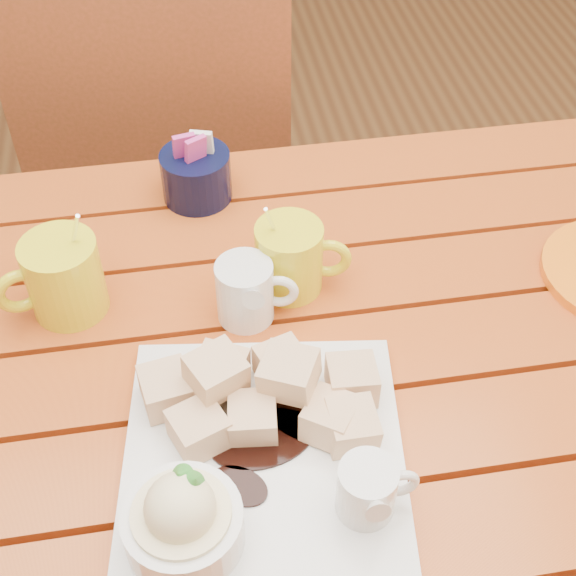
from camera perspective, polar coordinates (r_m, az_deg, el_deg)
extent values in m
cube|color=#A13914|center=(0.78, 1.55, -18.86)|extent=(1.20, 0.11, 0.03)
cube|color=#A13914|center=(0.83, 0.08, -11.88)|extent=(1.20, 0.11, 0.03)
cube|color=#A13914|center=(0.90, -1.13, -5.84)|extent=(1.20, 0.11, 0.03)
cube|color=#A13914|center=(0.98, -2.14, -0.67)|extent=(1.20, 0.11, 0.03)
cube|color=#A13914|center=(1.06, -3.00, 3.72)|extent=(1.20, 0.11, 0.03)
cube|color=#A13914|center=(1.15, -3.74, 7.47)|extent=(1.20, 0.11, 0.03)
cube|color=#A13914|center=(1.19, -3.71, 5.88)|extent=(1.12, 0.04, 0.08)
cylinder|color=#A13914|center=(1.54, 17.65, -1.68)|extent=(0.06, 0.06, 0.72)
cube|color=white|center=(0.81, -1.72, -11.60)|extent=(0.31, 0.31, 0.02)
cube|color=#E08844|center=(0.84, -0.44, -5.52)|extent=(0.06, 0.06, 0.04)
cube|color=#E08844|center=(0.80, -6.36, -9.93)|extent=(0.06, 0.06, 0.04)
cube|color=#E08844|center=(0.83, -8.67, -7.14)|extent=(0.06, 0.06, 0.04)
cube|color=#E08844|center=(0.83, 4.55, -6.55)|extent=(0.05, 0.05, 0.04)
cube|color=#E08844|center=(0.80, -2.51, -9.23)|extent=(0.05, 0.05, 0.04)
cube|color=#E08844|center=(0.80, 4.54, -9.74)|extent=(0.05, 0.05, 0.04)
cube|color=#E08844|center=(0.84, -4.78, -5.84)|extent=(0.07, 0.07, 0.04)
cube|color=#E08844|center=(0.80, 3.05, -9.25)|extent=(0.07, 0.07, 0.04)
cube|color=#E08844|center=(0.80, -5.15, -5.99)|extent=(0.07, 0.07, 0.04)
cube|color=#E08844|center=(0.79, 0.07, -6.08)|extent=(0.07, 0.07, 0.04)
cylinder|color=white|center=(0.74, -7.44, -16.47)|extent=(0.11, 0.11, 0.04)
cylinder|color=#FFEABB|center=(0.73, -7.52, -16.04)|extent=(0.09, 0.09, 0.03)
sphere|color=#FFEABB|center=(0.71, -7.68, -15.25)|extent=(0.06, 0.06, 0.06)
cone|color=#35902F|center=(0.69, -6.71, -13.49)|extent=(0.04, 0.04, 0.03)
cone|color=#35902F|center=(0.70, -7.66, -12.99)|extent=(0.03, 0.03, 0.02)
cylinder|color=white|center=(0.75, 5.60, -14.08)|extent=(0.05, 0.05, 0.06)
cylinder|color=black|center=(0.73, 5.74, -13.06)|extent=(0.04, 0.04, 0.01)
cone|color=white|center=(0.72, 6.25, -15.05)|extent=(0.02, 0.02, 0.03)
torus|color=white|center=(0.75, 7.99, -13.60)|extent=(0.04, 0.01, 0.04)
cylinder|color=yellow|center=(0.94, -15.61, 0.76)|extent=(0.09, 0.09, 0.10)
cylinder|color=black|center=(0.92, -16.09, 2.56)|extent=(0.07, 0.07, 0.01)
torus|color=yellow|center=(0.94, -18.50, -0.22)|extent=(0.06, 0.03, 0.06)
cylinder|color=silver|center=(0.93, -15.11, 2.77)|extent=(0.04, 0.05, 0.13)
cylinder|color=yellow|center=(0.94, 0.07, 2.16)|extent=(0.08, 0.08, 0.09)
cylinder|color=black|center=(0.91, 0.07, 3.86)|extent=(0.07, 0.07, 0.01)
torus|color=yellow|center=(0.94, 2.89, 2.10)|extent=(0.06, 0.02, 0.06)
cylinder|color=silver|center=(0.92, -0.84, 3.84)|extent=(0.03, 0.05, 0.12)
cylinder|color=white|center=(0.91, -3.09, -0.25)|extent=(0.07, 0.07, 0.08)
cylinder|color=white|center=(0.88, -3.17, 1.33)|extent=(0.05, 0.05, 0.01)
cone|color=white|center=(0.87, -2.88, -0.53)|extent=(0.03, 0.03, 0.03)
torus|color=white|center=(0.91, -0.68, 0.12)|extent=(0.05, 0.02, 0.05)
cylinder|color=black|center=(1.08, -6.54, 7.93)|extent=(0.09, 0.09, 0.07)
cube|color=#D13893|center=(1.06, -7.38, 9.82)|extent=(0.03, 0.02, 0.04)
cube|color=white|center=(1.06, -6.13, 10.08)|extent=(0.03, 0.02, 0.04)
cube|color=#D13893|center=(1.05, -6.59, 9.60)|extent=(0.03, 0.03, 0.04)
cube|color=brown|center=(1.63, -7.84, 8.02)|extent=(0.51, 0.51, 0.03)
cylinder|color=brown|center=(1.91, -0.94, 5.91)|extent=(0.04, 0.04, 0.44)
cylinder|color=brown|center=(1.95, -12.25, 5.70)|extent=(0.04, 0.04, 0.44)
cylinder|color=brown|center=(1.64, -0.96, -2.61)|extent=(0.04, 0.04, 0.44)
cylinder|color=brown|center=(1.68, -14.05, -2.63)|extent=(0.04, 0.04, 0.44)
cube|color=brown|center=(1.32, -9.66, 11.28)|extent=(0.44, 0.10, 0.47)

